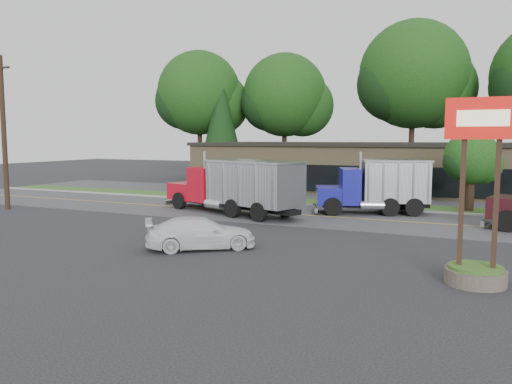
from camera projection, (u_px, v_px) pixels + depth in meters
ground at (223, 242)px, 22.62m from camera, size 140.00×140.00×0.00m
road at (291, 214)px, 30.79m from camera, size 60.00×8.00×0.02m
center_line at (291, 214)px, 30.79m from camera, size 60.00×0.12×0.01m
curb at (312, 206)px, 34.60m from camera, size 60.00×0.30×0.12m
grass_verge at (320, 203)px, 36.24m from camera, size 60.00×3.40×0.03m
far_parking at (337, 196)px, 40.78m from camera, size 60.00×7.00×0.02m
strip_mall at (377, 168)px, 45.20m from camera, size 32.00×12.00×4.00m
utility_pole at (4, 132)px, 32.56m from camera, size 1.60×0.32×10.00m
bilo_sign at (478, 222)px, 15.88m from camera, size 2.20×1.90×5.95m
tree_far_a at (201, 97)px, 58.81m from camera, size 10.45×9.83×14.91m
tree_far_b at (286, 99)px, 56.61m from camera, size 10.00×9.41×14.26m
tree_far_c at (415, 80)px, 50.78m from camera, size 11.64×10.96×16.61m
evergreen_left at (222, 122)px, 55.65m from camera, size 5.19×5.19×11.80m
tree_verge at (472, 160)px, 31.84m from camera, size 3.63×3.42×5.18m
dump_truck_red at (238, 185)px, 30.62m from camera, size 10.47×5.86×3.36m
dump_truck_blue at (378, 185)px, 30.98m from camera, size 7.24×4.74×3.36m
rally_car at (201, 233)px, 21.21m from camera, size 4.84×4.31×1.35m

